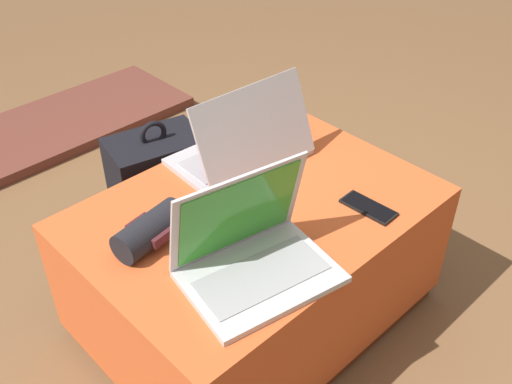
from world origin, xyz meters
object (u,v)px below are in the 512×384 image
laptop_far (244,148)px  wrist_brace (150,230)px  cell_phone (368,207)px  backpack (159,195)px  laptop_near (253,254)px

laptop_far → wrist_brace: bearing=17.4°
laptop_far → wrist_brace: (-0.41, -0.10, -0.01)m
cell_phone → backpack: 0.74m
laptop_far → backpack: laptop_far is taller
laptop_near → wrist_brace: 0.27m
laptop_near → backpack: laptop_near is taller
laptop_far → cell_phone: laptop_far is taller
laptop_far → cell_phone: (0.09, -0.39, -0.05)m
laptop_far → backpack: (-0.12, 0.29, -0.27)m
backpack → wrist_brace: bearing=66.6°
laptop_far → laptop_near: bearing=53.1°
laptop_near → backpack: bearing=85.5°
laptop_near → wrist_brace: bearing=125.3°
wrist_brace → laptop_far: bearing=14.0°
backpack → wrist_brace: 0.55m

